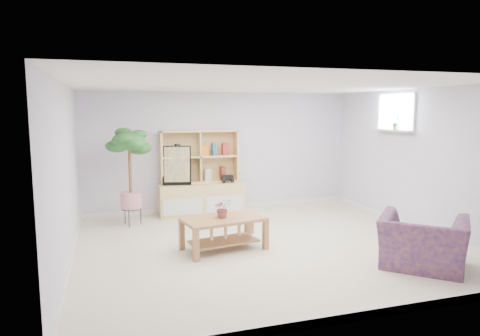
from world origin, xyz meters
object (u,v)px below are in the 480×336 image
object	(u,v)px
coffee_table	(224,234)
floor_tree	(130,177)
storage_unit	(201,173)
armchair	(423,239)

from	to	relation	value
coffee_table	floor_tree	xyz separation A→B (m)	(-1.22, 1.79, 0.63)
storage_unit	armchair	size ratio (longest dim) A/B	1.57
coffee_table	storage_unit	bearing A→B (deg)	75.98
storage_unit	coffee_table	size ratio (longest dim) A/B	1.41
floor_tree	coffee_table	bearing A→B (deg)	-55.70
storage_unit	armchair	distance (m)	4.32
coffee_table	armchair	world-z (taller)	armchair
coffee_table	floor_tree	bearing A→B (deg)	114.02
floor_tree	armchair	size ratio (longest dim) A/B	1.66
armchair	floor_tree	bearing A→B (deg)	0.94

